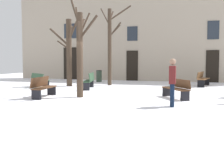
{
  "coord_description": "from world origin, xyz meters",
  "views": [
    {
      "loc": [
        3.43,
        -10.79,
        1.66
      ],
      "look_at": [
        0.0,
        1.75,
        0.87
      ],
      "focal_mm": 38.72,
      "sensor_mm": 36.0,
      "label": 1
    }
  ],
  "objects_px": {
    "bench_facing_shops": "(40,80)",
    "bench_back_to_back_left": "(176,88)",
    "person_by_shop_door": "(172,80)",
    "bench_by_litter_bin": "(43,87)",
    "litter_bin": "(99,76)",
    "tree_left_of_center": "(80,49)",
    "tree_center": "(110,44)",
    "bench_near_lamp": "(203,79)",
    "tree_right_of_center": "(69,51)",
    "bench_near_center_tree": "(89,80)"
  },
  "relations": [
    {
      "from": "tree_center",
      "to": "bench_by_litter_bin",
      "type": "relative_size",
      "value": 3.31
    },
    {
      "from": "tree_right_of_center",
      "to": "bench_facing_shops",
      "type": "height_order",
      "value": "tree_right_of_center"
    },
    {
      "from": "tree_right_of_center",
      "to": "bench_near_lamp",
      "type": "height_order",
      "value": "tree_right_of_center"
    },
    {
      "from": "tree_right_of_center",
      "to": "bench_back_to_back_left",
      "type": "bearing_deg",
      "value": -27.01
    },
    {
      "from": "bench_by_litter_bin",
      "to": "person_by_shop_door",
      "type": "relative_size",
      "value": 0.94
    },
    {
      "from": "bench_near_lamp",
      "to": "bench_by_litter_bin",
      "type": "height_order",
      "value": "bench_near_lamp"
    },
    {
      "from": "bench_facing_shops",
      "to": "person_by_shop_door",
      "type": "distance_m",
      "value": 9.05
    },
    {
      "from": "bench_facing_shops",
      "to": "bench_back_to_back_left",
      "type": "height_order",
      "value": "bench_facing_shops"
    },
    {
      "from": "litter_bin",
      "to": "bench_by_litter_bin",
      "type": "distance_m",
      "value": 8.03
    },
    {
      "from": "bench_by_litter_bin",
      "to": "bench_facing_shops",
      "type": "bearing_deg",
      "value": 30.4
    },
    {
      "from": "bench_near_lamp",
      "to": "bench_back_to_back_left",
      "type": "bearing_deg",
      "value": -179.47
    },
    {
      "from": "bench_facing_shops",
      "to": "tree_right_of_center",
      "type": "bearing_deg",
      "value": -103.15
    },
    {
      "from": "tree_right_of_center",
      "to": "bench_by_litter_bin",
      "type": "distance_m",
      "value": 5.09
    },
    {
      "from": "bench_by_litter_bin",
      "to": "bench_back_to_back_left",
      "type": "relative_size",
      "value": 1.04
    },
    {
      "from": "tree_right_of_center",
      "to": "bench_near_center_tree",
      "type": "height_order",
      "value": "tree_right_of_center"
    },
    {
      "from": "bench_back_to_back_left",
      "to": "tree_left_of_center",
      "type": "bearing_deg",
      "value": -113.45
    },
    {
      "from": "tree_right_of_center",
      "to": "person_by_shop_door",
      "type": "distance_m",
      "value": 8.67
    },
    {
      "from": "tree_right_of_center",
      "to": "bench_by_litter_bin",
      "type": "bearing_deg",
      "value": -78.7
    },
    {
      "from": "litter_bin",
      "to": "bench_by_litter_bin",
      "type": "height_order",
      "value": "bench_by_litter_bin"
    },
    {
      "from": "tree_left_of_center",
      "to": "bench_by_litter_bin",
      "type": "relative_size",
      "value": 2.89
    },
    {
      "from": "tree_center",
      "to": "tree_left_of_center",
      "type": "height_order",
      "value": "tree_center"
    },
    {
      "from": "tree_left_of_center",
      "to": "bench_facing_shops",
      "type": "xyz_separation_m",
      "value": [
        -3.93,
        2.95,
        -1.7
      ]
    },
    {
      "from": "tree_center",
      "to": "bench_by_litter_bin",
      "type": "height_order",
      "value": "tree_center"
    },
    {
      "from": "tree_left_of_center",
      "to": "litter_bin",
      "type": "xyz_separation_m",
      "value": [
        -1.62,
        7.56,
        -1.71
      ]
    },
    {
      "from": "tree_left_of_center",
      "to": "bench_facing_shops",
      "type": "relative_size",
      "value": 2.79
    },
    {
      "from": "litter_bin",
      "to": "bench_by_litter_bin",
      "type": "xyz_separation_m",
      "value": [
        0.01,
        -8.03,
        0.0
      ]
    },
    {
      "from": "bench_by_litter_bin",
      "to": "litter_bin",
      "type": "bearing_deg",
      "value": -3.66
    },
    {
      "from": "tree_center",
      "to": "bench_facing_shops",
      "type": "height_order",
      "value": "tree_center"
    },
    {
      "from": "tree_left_of_center",
      "to": "tree_right_of_center",
      "type": "bearing_deg",
      "value": 121.27
    },
    {
      "from": "tree_left_of_center",
      "to": "person_by_shop_door",
      "type": "xyz_separation_m",
      "value": [
        4.07,
        -1.26,
        -1.2
      ]
    },
    {
      "from": "bench_near_center_tree",
      "to": "bench_back_to_back_left",
      "type": "distance_m",
      "value": 5.47
    },
    {
      "from": "tree_center",
      "to": "bench_by_litter_bin",
      "type": "bearing_deg",
      "value": -104.08
    },
    {
      "from": "bench_back_to_back_left",
      "to": "tree_center",
      "type": "bearing_deg",
      "value": -171.05
    },
    {
      "from": "tree_center",
      "to": "bench_facing_shops",
      "type": "distance_m",
      "value": 5.12
    },
    {
      "from": "bench_facing_shops",
      "to": "litter_bin",
      "type": "bearing_deg",
      "value": -81.58
    },
    {
      "from": "litter_bin",
      "to": "bench_back_to_back_left",
      "type": "xyz_separation_m",
      "value": [
        5.82,
        -6.81,
        -0.02
      ]
    },
    {
      "from": "tree_center",
      "to": "tree_right_of_center",
      "type": "relative_size",
      "value": 1.25
    },
    {
      "from": "litter_bin",
      "to": "bench_near_lamp",
      "type": "relative_size",
      "value": 0.49
    },
    {
      "from": "bench_back_to_back_left",
      "to": "person_by_shop_door",
      "type": "relative_size",
      "value": 0.9
    },
    {
      "from": "litter_bin",
      "to": "person_by_shop_door",
      "type": "xyz_separation_m",
      "value": [
        5.69,
        -8.82,
        0.51
      ]
    },
    {
      "from": "tree_center",
      "to": "litter_bin",
      "type": "bearing_deg",
      "value": 125.57
    },
    {
      "from": "tree_right_of_center",
      "to": "litter_bin",
      "type": "height_order",
      "value": "tree_right_of_center"
    },
    {
      "from": "bench_facing_shops",
      "to": "bench_by_litter_bin",
      "type": "bearing_deg",
      "value": 159.11
    },
    {
      "from": "bench_near_center_tree",
      "to": "bench_by_litter_bin",
      "type": "relative_size",
      "value": 1.14
    },
    {
      "from": "tree_left_of_center",
      "to": "bench_near_center_tree",
      "type": "relative_size",
      "value": 2.53
    },
    {
      "from": "tree_center",
      "to": "bench_near_center_tree",
      "type": "distance_m",
      "value": 3.34
    },
    {
      "from": "tree_left_of_center",
      "to": "person_by_shop_door",
      "type": "bearing_deg",
      "value": -17.21
    },
    {
      "from": "bench_near_lamp",
      "to": "litter_bin",
      "type": "bearing_deg",
      "value": 97.49
    },
    {
      "from": "person_by_shop_door",
      "to": "tree_right_of_center",
      "type": "bearing_deg",
      "value": 53.71
    },
    {
      "from": "bench_near_center_tree",
      "to": "bench_back_to_back_left",
      "type": "bearing_deg",
      "value": 52.5
    }
  ]
}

